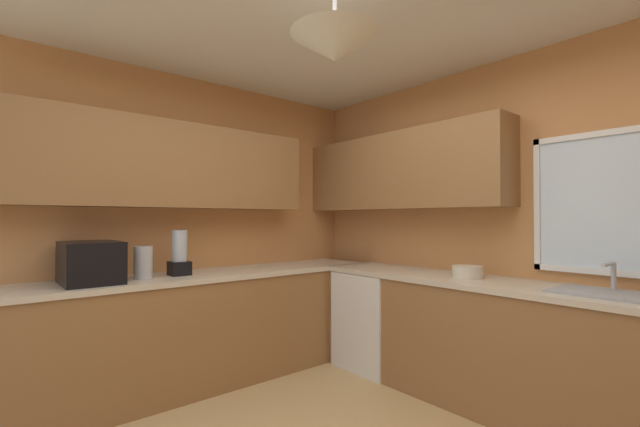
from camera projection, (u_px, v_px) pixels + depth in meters
The scene contains 9 objects.
room_shell at pixel (352, 154), 2.62m from camera, with size 4.23×3.80×2.68m.
counter_run_left at pixel (191, 330), 3.32m from camera, with size 0.65×3.41×0.91m.
counter_run_back at pixel (521, 350), 2.80m from camera, with size 3.32×0.65×0.91m.
dishwasher at pixel (377, 319), 3.77m from camera, with size 0.60×0.60×0.86m, color white.
microwave at pixel (91, 262), 2.86m from camera, with size 0.48×0.36×0.29m, color black.
kettle at pixel (143, 262), 3.07m from camera, with size 0.13×0.13×0.24m, color #B7B7BC.
sink_assembly at pixel (606, 292), 2.43m from camera, with size 0.55×0.40×0.19m.
bowl at pixel (467, 272), 3.11m from camera, with size 0.23×0.23×0.09m, color beige.
blender_appliance at pixel (179, 255), 3.26m from camera, with size 0.15×0.15×0.36m.
Camera 1 is at (1.48, -1.33, 1.36)m, focal length 22.94 mm.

